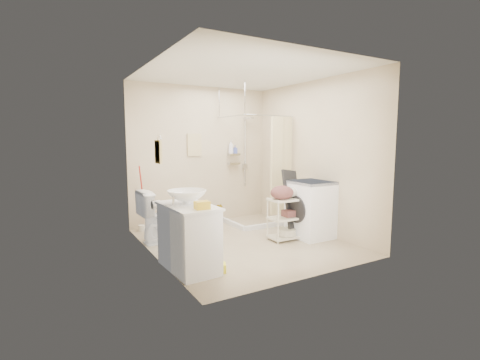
{
  "coord_description": "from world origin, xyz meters",
  "views": [
    {
      "loc": [
        -2.69,
        -4.58,
        1.62
      ],
      "look_at": [
        0.08,
        0.25,
        0.95
      ],
      "focal_mm": 26.0,
      "sensor_mm": 36.0,
      "label": 1
    }
  ],
  "objects_px": {
    "vanity": "(189,237)",
    "toilet": "(165,215)",
    "laundry_rack": "(287,215)",
    "washing_machine": "(312,209)"
  },
  "relations": [
    {
      "from": "vanity",
      "to": "laundry_rack",
      "type": "relative_size",
      "value": 1.15
    },
    {
      "from": "washing_machine",
      "to": "toilet",
      "type": "bearing_deg",
      "value": 156.68
    },
    {
      "from": "toilet",
      "to": "laundry_rack",
      "type": "bearing_deg",
      "value": -118.73
    },
    {
      "from": "toilet",
      "to": "washing_machine",
      "type": "distance_m",
      "value": 2.37
    },
    {
      "from": "washing_machine",
      "to": "laundry_rack",
      "type": "xyz_separation_m",
      "value": [
        -0.45,
        0.08,
        -0.06
      ]
    },
    {
      "from": "vanity",
      "to": "washing_machine",
      "type": "bearing_deg",
      "value": 5.3
    },
    {
      "from": "vanity",
      "to": "toilet",
      "type": "xyz_separation_m",
      "value": [
        0.12,
        1.29,
        0.01
      ]
    },
    {
      "from": "toilet",
      "to": "washing_machine",
      "type": "bearing_deg",
      "value": -115.53
    },
    {
      "from": "laundry_rack",
      "to": "toilet",
      "type": "bearing_deg",
      "value": 154.75
    },
    {
      "from": "vanity",
      "to": "laundry_rack",
      "type": "distance_m",
      "value": 1.9
    }
  ]
}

